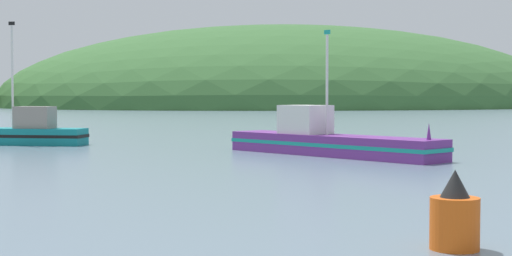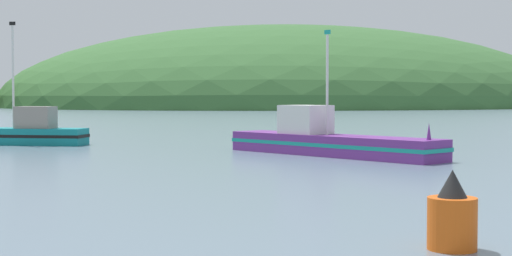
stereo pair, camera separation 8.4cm
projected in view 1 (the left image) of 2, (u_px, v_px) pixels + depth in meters
The scene contains 4 objects.
hill_mid_left at pixel (290, 106), 191.59m from camera, with size 143.10×114.48×39.79m, color #386633.
fishing_boat_purple at pixel (327, 141), 34.95m from camera, with size 7.14×11.24×5.76m.
fishing_boat_teal at pixel (20, 133), 42.24m from camera, with size 7.77×4.83×6.84m.
channel_buoy at pixel (455, 217), 13.59m from camera, with size 0.89×0.89×1.44m.
Camera 1 is at (-12.27, 0.58, 2.77)m, focal length 53.29 mm.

